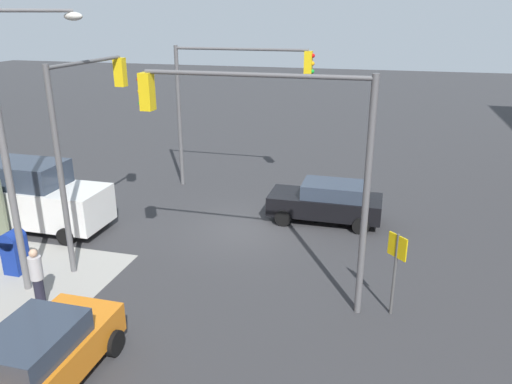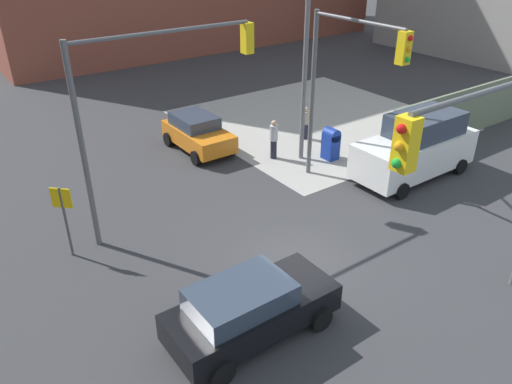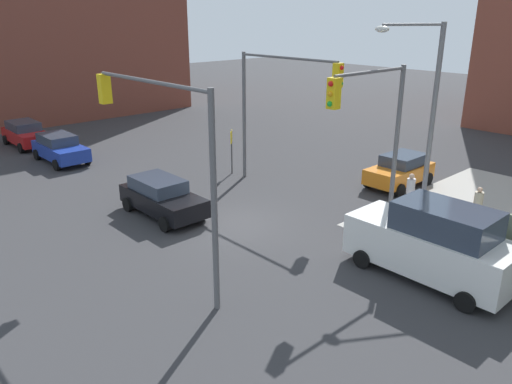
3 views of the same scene
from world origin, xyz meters
The scene contains 14 objects.
ground_plane centered at (0.00, 0.00, 0.00)m, with size 120.00×120.00×0.00m, color #333335.
sidewalk_corner centered at (9.00, 9.00, 0.01)m, with size 12.00×12.00×0.01m, color #9E9B93.
construction_fence centered at (16.87, 3.20, 1.20)m, with size 17.73×0.12×2.40m, color slate.
traffic_signal_nw_corner centered at (-2.06, 4.50, 4.68)m, with size 6.31×0.36×6.50m.
traffic_signal_se_corner centered at (2.06, -4.50, 4.68)m, with size 6.32×0.36×6.50m.
traffic_signal_ne_corner centered at (4.50, 2.87, 4.56)m, with size 0.36×4.38×6.50m.
street_lamp_corner centered at (5.00, 5.49, 4.70)m, with size 1.66×2.31×8.00m.
warning_sign_two_way centered at (-5.40, 4.36, 1.64)m, with size 0.48×0.48×2.40m.
mailbox_blue centered at (6.20, 5.00, 0.76)m, with size 0.56×0.64×1.43m.
hatchback_orange centered at (1.97, 9.27, 0.84)m, with size 2.02×3.82×1.62m.
hatchback_black centered at (-2.84, -1.71, 0.84)m, with size 4.38×2.02×1.62m.
van_white_delivery centered at (7.84, 1.80, 1.28)m, with size 5.40×2.32×2.62m.
pedestrian_crossing centered at (4.20, 6.50, 0.92)m, with size 0.36×0.36×1.77m.
pedestrian_waiting centered at (6.80, 7.40, 0.83)m, with size 0.36×0.36×1.60m.
Camera 2 is at (-8.23, -9.47, 9.23)m, focal length 35.00 mm.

